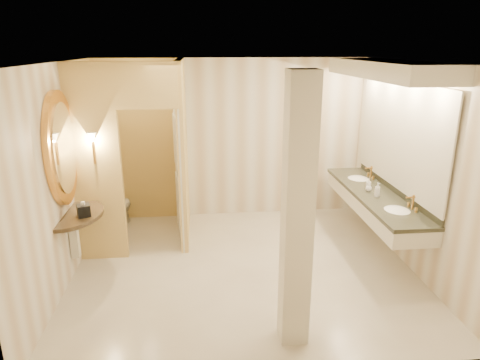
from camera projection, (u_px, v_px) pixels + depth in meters
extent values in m
plane|color=beige|center=(243.00, 267.00, 5.82)|extent=(4.50, 4.50, 0.00)
plane|color=white|center=(244.00, 62.00, 5.01)|extent=(4.50, 4.50, 0.00)
cube|color=beige|center=(231.00, 139.00, 7.31)|extent=(4.50, 0.02, 2.70)
cube|color=beige|center=(270.00, 241.00, 3.52)|extent=(4.50, 0.02, 2.70)
cube|color=beige|center=(60.00, 178.00, 5.20)|extent=(0.02, 4.00, 2.70)
cube|color=beige|center=(413.00, 168.00, 5.63)|extent=(0.02, 4.00, 2.70)
cube|color=#F1C97E|center=(183.00, 151.00, 6.53)|extent=(0.10, 1.50, 2.70)
cube|color=#F1C97E|center=(97.00, 166.00, 5.71)|extent=(0.65, 0.10, 2.70)
cube|color=#F1C97E|center=(146.00, 85.00, 5.46)|extent=(0.80, 0.10, 0.60)
cube|color=beige|center=(180.00, 176.00, 6.28)|extent=(0.15, 0.80, 2.10)
cylinder|color=#B48239|center=(94.00, 153.00, 5.58)|extent=(0.03, 0.03, 0.30)
cone|color=beige|center=(92.00, 138.00, 5.52)|extent=(0.14, 0.14, 0.14)
cube|color=beige|center=(375.00, 202.00, 6.17)|extent=(0.60, 2.53, 0.24)
cube|color=black|center=(375.00, 194.00, 6.13)|extent=(0.64, 2.57, 0.05)
cube|color=black|center=(395.00, 189.00, 6.14)|extent=(0.03, 2.53, 0.10)
ellipsoid|color=white|center=(397.00, 213.00, 5.49)|extent=(0.40, 0.44, 0.15)
cylinder|color=#B48239|center=(413.00, 203.00, 5.47)|extent=(0.03, 0.03, 0.22)
ellipsoid|color=white|center=(358.00, 181.00, 6.79)|extent=(0.40, 0.44, 0.15)
cylinder|color=#B48239|center=(371.00, 173.00, 6.77)|extent=(0.03, 0.03, 0.22)
cube|color=white|center=(401.00, 135.00, 5.90)|extent=(0.03, 2.53, 1.40)
cube|color=beige|center=(388.00, 69.00, 5.61)|extent=(0.75, 2.73, 0.22)
cylinder|color=black|center=(68.00, 214.00, 5.40)|extent=(1.08, 1.08, 0.05)
cube|color=beige|center=(74.00, 236.00, 5.50)|extent=(0.10, 0.10, 0.60)
cylinder|color=gold|center=(61.00, 149.00, 5.15)|extent=(0.07, 1.08, 1.08)
cylinder|color=white|center=(65.00, 149.00, 5.15)|extent=(0.02, 0.86, 0.86)
cube|color=beige|center=(297.00, 216.00, 4.03)|extent=(0.27, 0.27, 2.70)
cube|color=black|center=(84.00, 210.00, 5.26)|extent=(0.19, 0.19, 0.15)
imported|color=white|center=(117.00, 207.00, 7.06)|extent=(0.52, 0.72, 0.67)
imported|color=beige|center=(369.00, 183.00, 6.30)|extent=(0.08, 0.08, 0.14)
imported|color=silver|center=(369.00, 187.00, 6.16)|extent=(0.10, 0.10, 0.12)
imported|color=#C6B28C|center=(377.00, 190.00, 5.92)|extent=(0.10, 0.10, 0.20)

